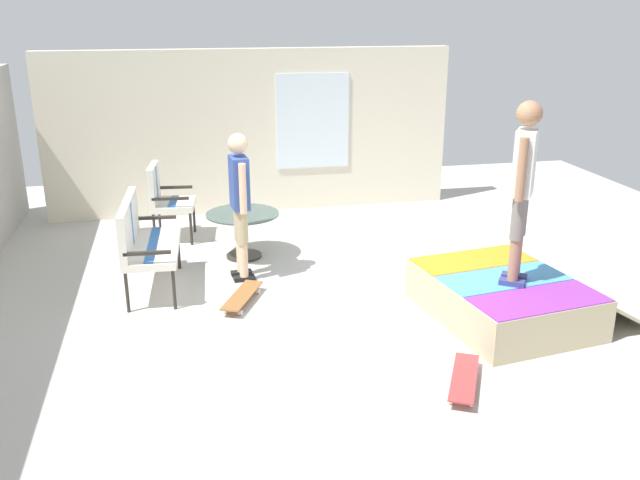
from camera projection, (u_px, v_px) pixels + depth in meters
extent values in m
cube|color=beige|center=(345.00, 312.00, 7.13)|extent=(12.00, 12.00, 0.10)
cube|color=beige|center=(252.00, 132.00, 10.14)|extent=(0.20, 6.00, 2.40)
cube|color=silver|center=(313.00, 121.00, 10.16)|extent=(0.03, 1.10, 1.40)
cube|color=tan|center=(502.00, 298.00, 6.83)|extent=(1.85, 1.54, 0.42)
cube|color=purple|center=(540.00, 300.00, 6.27)|extent=(0.72, 1.33, 0.01)
cube|color=#4C99D8|center=(504.00, 278.00, 6.76)|extent=(0.72, 1.33, 0.01)
cube|color=orange|center=(473.00, 260.00, 7.25)|extent=(0.72, 1.33, 0.01)
cylinder|color=#B2B2B7|center=(449.00, 290.00, 6.56)|extent=(1.60, 0.29, 0.05)
cube|color=tan|center=(576.00, 288.00, 7.14)|extent=(1.70, 0.84, 0.36)
cylinder|color=#2D2823|center=(174.00, 289.00, 7.02)|extent=(0.04, 0.04, 0.44)
cylinder|color=#2D2823|center=(179.00, 251.00, 8.11)|extent=(0.04, 0.04, 0.44)
cylinder|color=#2D2823|center=(127.00, 292.00, 6.95)|extent=(0.04, 0.04, 0.44)
cylinder|color=#2D2823|center=(138.00, 253.00, 8.04)|extent=(0.04, 0.04, 0.44)
cube|color=silver|center=(153.00, 248.00, 7.44)|extent=(1.28, 0.62, 0.08)
cube|color=#3872C6|center=(153.00, 244.00, 7.43)|extent=(1.21, 0.17, 0.00)
cube|color=silver|center=(128.00, 224.00, 7.31)|extent=(1.25, 0.15, 0.50)
cube|color=#3872C6|center=(128.00, 224.00, 7.31)|extent=(0.10, 0.09, 0.46)
cube|color=#2D2823|center=(147.00, 253.00, 6.83)|extent=(0.07, 0.47, 0.04)
cube|color=#2D2823|center=(156.00, 218.00, 7.96)|extent=(0.07, 0.47, 0.04)
cylinder|color=#2D2823|center=(191.00, 229.00, 8.92)|extent=(0.04, 0.04, 0.44)
cylinder|color=#2D2823|center=(194.00, 217.00, 9.42)|extent=(0.04, 0.04, 0.44)
cylinder|color=#2D2823|center=(154.00, 230.00, 8.87)|extent=(0.04, 0.04, 0.44)
cylinder|color=#2D2823|center=(160.00, 218.00, 9.38)|extent=(0.04, 0.04, 0.44)
cube|color=silver|center=(174.00, 204.00, 9.06)|extent=(0.68, 0.61, 0.08)
cube|color=#3872C6|center=(173.00, 201.00, 9.05)|extent=(0.59, 0.16, 0.00)
cube|color=silver|center=(154.00, 184.00, 8.95)|extent=(0.63, 0.15, 0.50)
cube|color=#3872C6|center=(154.00, 184.00, 8.95)|extent=(0.11, 0.09, 0.46)
cube|color=#2D2823|center=(170.00, 199.00, 8.74)|extent=(0.09, 0.47, 0.04)
cube|color=#2D2823|center=(175.00, 187.00, 9.28)|extent=(0.09, 0.47, 0.04)
cylinder|color=#2D2823|center=(243.00, 236.00, 8.47)|extent=(0.06, 0.06, 0.55)
cylinder|color=#2D2823|center=(244.00, 255.00, 8.55)|extent=(0.44, 0.44, 0.03)
cylinder|color=#425651|center=(242.00, 214.00, 8.38)|extent=(0.90, 0.90, 0.02)
cube|color=black|center=(244.00, 278.00, 7.82)|extent=(0.13, 0.25, 0.05)
cylinder|color=beige|center=(244.00, 260.00, 7.74)|extent=(0.10, 0.10, 0.40)
cylinder|color=tan|center=(242.00, 227.00, 7.61)|extent=(0.13, 0.13, 0.40)
cube|color=black|center=(242.00, 273.00, 7.97)|extent=(0.13, 0.25, 0.05)
cylinder|color=beige|center=(241.00, 255.00, 7.90)|extent=(0.10, 0.10, 0.40)
cylinder|color=tan|center=(239.00, 223.00, 7.77)|extent=(0.13, 0.13, 0.40)
cube|color=#334C99|center=(239.00, 183.00, 7.53)|extent=(0.33, 0.21, 0.58)
sphere|color=beige|center=(238.00, 144.00, 7.39)|extent=(0.22, 0.22, 0.22)
cylinder|color=beige|center=(243.00, 189.00, 7.36)|extent=(0.08, 0.08, 0.55)
cylinder|color=beige|center=(236.00, 180.00, 7.72)|extent=(0.08, 0.08, 0.55)
cube|color=navy|center=(514.00, 276.00, 6.72)|extent=(0.23, 0.26, 0.05)
cylinder|color=#9E7051|center=(516.00, 254.00, 6.65)|extent=(0.10, 0.10, 0.41)
cylinder|color=slate|center=(520.00, 214.00, 6.51)|extent=(0.13, 0.13, 0.41)
cube|color=navy|center=(512.00, 282.00, 6.57)|extent=(0.23, 0.26, 0.05)
cylinder|color=#9E7051|center=(514.00, 260.00, 6.50)|extent=(0.10, 0.10, 0.41)
cylinder|color=slate|center=(518.00, 219.00, 6.36)|extent=(0.13, 0.13, 0.41)
cube|color=silver|center=(525.00, 163.00, 6.27)|extent=(0.37, 0.33, 0.61)
sphere|color=#9E7051|center=(530.00, 113.00, 6.12)|extent=(0.23, 0.23, 0.23)
cylinder|color=#9E7051|center=(527.00, 161.00, 6.45)|extent=(0.08, 0.08, 0.58)
cylinder|color=#9E7051|center=(522.00, 170.00, 6.10)|extent=(0.08, 0.08, 0.58)
cube|color=brown|center=(242.00, 295.00, 7.19)|extent=(0.81, 0.52, 0.02)
cylinder|color=silver|center=(258.00, 291.00, 7.45)|extent=(0.06, 0.05, 0.06)
cylinder|color=silver|center=(244.00, 290.00, 7.49)|extent=(0.06, 0.05, 0.06)
cylinder|color=silver|center=(241.00, 313.00, 6.94)|extent=(0.06, 0.05, 0.06)
cylinder|color=silver|center=(226.00, 311.00, 6.97)|extent=(0.06, 0.05, 0.06)
cube|color=#B23838|center=(464.00, 377.00, 5.61)|extent=(0.80, 0.55, 0.02)
cylinder|color=silver|center=(475.00, 369.00, 5.87)|extent=(0.06, 0.05, 0.06)
cylinder|color=silver|center=(457.00, 366.00, 5.91)|extent=(0.06, 0.05, 0.06)
cylinder|color=silver|center=(471.00, 404.00, 5.36)|extent=(0.06, 0.05, 0.06)
cylinder|color=silver|center=(451.00, 401.00, 5.40)|extent=(0.06, 0.05, 0.06)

